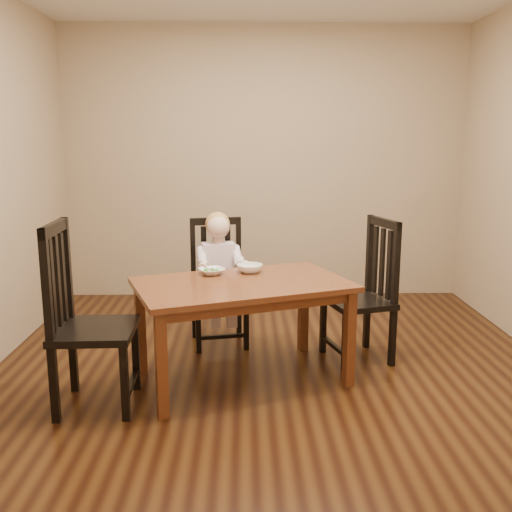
{
  "coord_description": "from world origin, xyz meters",
  "views": [
    {
      "loc": [
        -0.2,
        -3.8,
        1.61
      ],
      "look_at": [
        -0.12,
        0.25,
        0.77
      ],
      "focal_mm": 40.0,
      "sensor_mm": 36.0,
      "label": 1
    }
  ],
  "objects_px": {
    "chair_left": "(85,320)",
    "bowl_veg": "(250,268)",
    "bowl_peas": "(212,271)",
    "chair_child": "(218,284)",
    "chair_right": "(365,293)",
    "dining_table": "(242,293)",
    "toddler": "(219,267)"
  },
  "relations": [
    {
      "from": "chair_left",
      "to": "bowl_veg",
      "type": "distance_m",
      "value": 1.19
    },
    {
      "from": "bowl_veg",
      "to": "bowl_peas",
      "type": "bearing_deg",
      "value": -167.81
    },
    {
      "from": "chair_child",
      "to": "chair_right",
      "type": "relative_size",
      "value": 0.95
    },
    {
      "from": "dining_table",
      "to": "chair_right",
      "type": "height_order",
      "value": "chair_right"
    },
    {
      "from": "chair_child",
      "to": "chair_right",
      "type": "bearing_deg",
      "value": 150.8
    },
    {
      "from": "dining_table",
      "to": "chair_left",
      "type": "height_order",
      "value": "chair_left"
    },
    {
      "from": "toddler",
      "to": "bowl_peas",
      "type": "height_order",
      "value": "toddler"
    },
    {
      "from": "dining_table",
      "to": "chair_right",
      "type": "distance_m",
      "value": 0.97
    },
    {
      "from": "chair_child",
      "to": "toddler",
      "type": "distance_m",
      "value": 0.16
    },
    {
      "from": "bowl_peas",
      "to": "toddler",
      "type": "bearing_deg",
      "value": 87.03
    },
    {
      "from": "dining_table",
      "to": "chair_child",
      "type": "distance_m",
      "value": 0.78
    },
    {
      "from": "chair_right",
      "to": "bowl_peas",
      "type": "bearing_deg",
      "value": 82.36
    },
    {
      "from": "bowl_peas",
      "to": "chair_child",
      "type": "bearing_deg",
      "value": 88.21
    },
    {
      "from": "chair_child",
      "to": "bowl_veg",
      "type": "bearing_deg",
      "value": 107.29
    },
    {
      "from": "dining_table",
      "to": "chair_left",
      "type": "relative_size",
      "value": 1.38
    },
    {
      "from": "chair_child",
      "to": "bowl_peas",
      "type": "distance_m",
      "value": 0.59
    },
    {
      "from": "chair_left",
      "to": "chair_right",
      "type": "xyz_separation_m",
      "value": [
        1.83,
        0.73,
        -0.04
      ]
    },
    {
      "from": "toddler",
      "to": "bowl_veg",
      "type": "distance_m",
      "value": 0.5
    },
    {
      "from": "chair_right",
      "to": "bowl_veg",
      "type": "height_order",
      "value": "chair_right"
    },
    {
      "from": "toddler",
      "to": "chair_right",
      "type": "bearing_deg",
      "value": 153.03
    },
    {
      "from": "chair_child",
      "to": "bowl_peas",
      "type": "height_order",
      "value": "chair_child"
    },
    {
      "from": "dining_table",
      "to": "toddler",
      "type": "bearing_deg",
      "value": 104.81
    },
    {
      "from": "toddler",
      "to": "bowl_veg",
      "type": "bearing_deg",
      "value": 109.03
    },
    {
      "from": "bowl_peas",
      "to": "dining_table",
      "type": "bearing_deg",
      "value": -44.89
    },
    {
      "from": "toddler",
      "to": "bowl_peas",
      "type": "bearing_deg",
      "value": 77.19
    },
    {
      "from": "chair_right",
      "to": "bowl_peas",
      "type": "height_order",
      "value": "chair_right"
    },
    {
      "from": "chair_right",
      "to": "toddler",
      "type": "distance_m",
      "value": 1.14
    },
    {
      "from": "chair_left",
      "to": "bowl_veg",
      "type": "height_order",
      "value": "chair_left"
    },
    {
      "from": "chair_right",
      "to": "toddler",
      "type": "bearing_deg",
      "value": 57.16
    },
    {
      "from": "dining_table",
      "to": "bowl_veg",
      "type": "bearing_deg",
      "value": 78.61
    },
    {
      "from": "chair_child",
      "to": "chair_right",
      "type": "xyz_separation_m",
      "value": [
        1.09,
        -0.38,
        0.03
      ]
    },
    {
      "from": "chair_child",
      "to": "toddler",
      "type": "relative_size",
      "value": 1.73
    }
  ]
}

